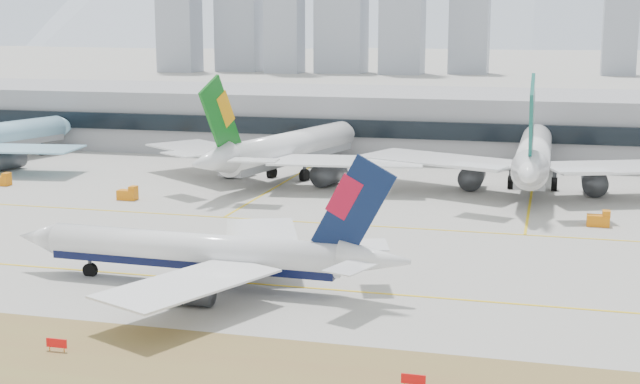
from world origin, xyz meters
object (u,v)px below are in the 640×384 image
(terminal, at_px, (435,122))
(widebody_eva, at_px, (285,150))
(widebody_cathay, at_px, (533,157))
(taxiing_airliner, at_px, (206,253))

(terminal, bearing_deg, widebody_eva, -117.06)
(widebody_cathay, bearing_deg, terminal, 28.46)
(taxiing_airliner, relative_size, widebody_eva, 0.83)
(taxiing_airliner, height_order, terminal, taxiing_airliner)
(taxiing_airliner, distance_m, terminal, 122.88)
(widebody_cathay, bearing_deg, widebody_eva, 91.44)
(widebody_eva, bearing_deg, taxiing_airliner, -156.27)
(taxiing_airliner, xyz_separation_m, widebody_eva, (-12.61, 74.43, 1.92))
(taxiing_airliner, xyz_separation_m, widebody_cathay, (36.95, 75.50, 2.21))
(widebody_eva, bearing_deg, terminal, -12.95)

